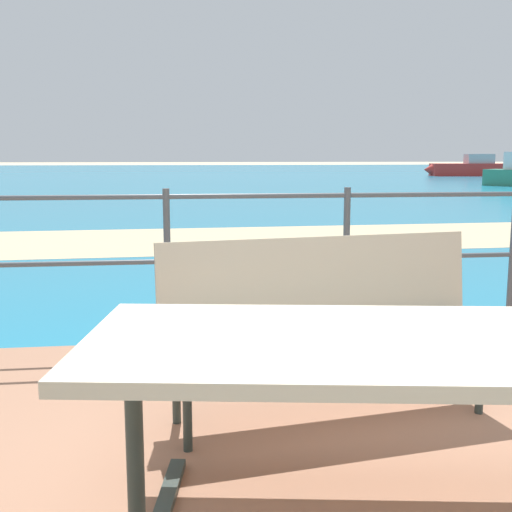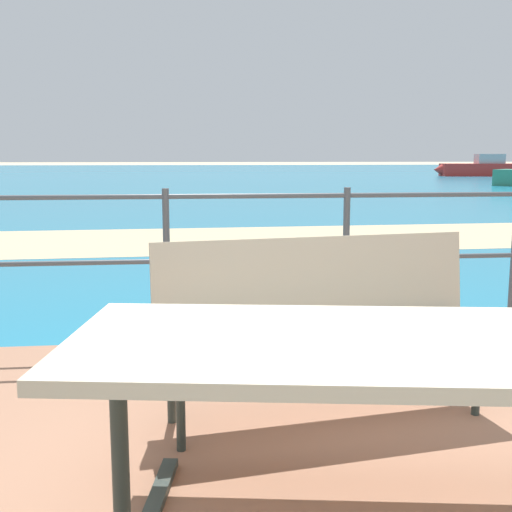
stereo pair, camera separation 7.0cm
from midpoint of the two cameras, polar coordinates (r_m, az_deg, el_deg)
name	(u,v)px [view 1 (the left image)]	position (r m, az deg, el deg)	size (l,w,h in m)	color
sea_water	(184,176)	(41.60, -6.58, 7.20)	(90.00, 90.00, 0.01)	teal
beach_strip	(211,240)	(9.91, -4.29, 1.48)	(54.00, 3.15, 0.01)	tan
picnic_table	(399,404)	(1.81, 11.60, -12.90)	(1.91, 1.74, 0.77)	#BCAD93
park_bench	(326,310)	(3.07, 5.66, -4.84)	(1.65, 0.66, 0.86)	#BCAD93
railing_fence	(258,248)	(4.13, -0.27, 0.73)	(5.94, 0.04, 1.04)	#4C5156
boat_mid	(472,168)	(42.81, 18.81, 7.50)	(5.76, 2.14, 1.37)	red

